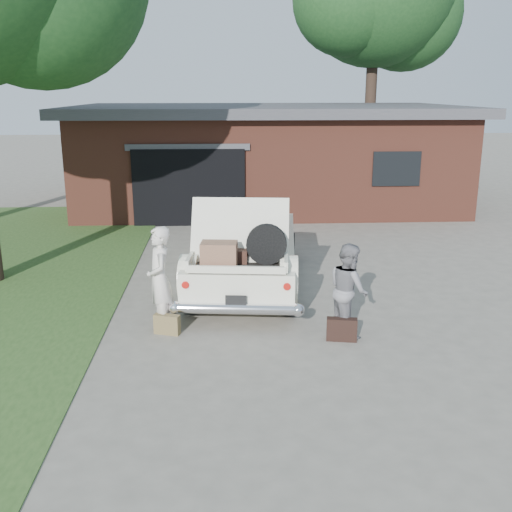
{
  "coord_description": "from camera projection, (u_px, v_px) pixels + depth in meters",
  "views": [
    {
      "loc": [
        -0.56,
        -9.11,
        3.81
      ],
      "look_at": [
        0.0,
        0.6,
        1.1
      ],
      "focal_mm": 42.0,
      "sensor_mm": 36.0,
      "label": 1
    }
  ],
  "objects": [
    {
      "name": "suitcase_left",
      "position": [
        167.0,
        324.0,
        9.63
      ],
      "size": [
        0.44,
        0.27,
        0.33
      ],
      "primitive_type": "cube",
      "rotation": [
        0.0,
        0.0,
        -0.33
      ],
      "color": "olive",
      "rests_on": "ground"
    },
    {
      "name": "ground",
      "position": [
        258.0,
        330.0,
        9.82
      ],
      "size": [
        90.0,
        90.0,
        0.0
      ],
      "primitive_type": "plane",
      "color": "gray",
      "rests_on": "ground"
    },
    {
      "name": "suitcase_right",
      "position": [
        342.0,
        329.0,
        9.37
      ],
      "size": [
        0.5,
        0.24,
        0.37
      ],
      "primitive_type": "cube",
      "rotation": [
        0.0,
        0.0,
        -0.19
      ],
      "color": "black",
      "rests_on": "ground"
    },
    {
      "name": "woman_left",
      "position": [
        160.0,
        279.0,
        9.67
      ],
      "size": [
        0.54,
        0.7,
        1.72
      ],
      "primitive_type": "imported",
      "rotation": [
        0.0,
        0.0,
        -1.35
      ],
      "color": "silver",
      "rests_on": "ground"
    },
    {
      "name": "sedan",
      "position": [
        246.0,
        248.0,
        11.95
      ],
      "size": [
        2.52,
        5.31,
        2.01
      ],
      "rotation": [
        0.0,
        0.0,
        -0.11
      ],
      "color": "white",
      "rests_on": "ground"
    },
    {
      "name": "house",
      "position": [
        266.0,
        154.0,
        20.46
      ],
      "size": [
        12.8,
        7.8,
        3.3
      ],
      "color": "brown",
      "rests_on": "ground"
    },
    {
      "name": "woman_right",
      "position": [
        348.0,
        289.0,
        9.5
      ],
      "size": [
        0.71,
        0.84,
        1.5
      ],
      "primitive_type": "imported",
      "rotation": [
        0.0,
        0.0,
        1.79
      ],
      "color": "gray",
      "rests_on": "ground"
    }
  ]
}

